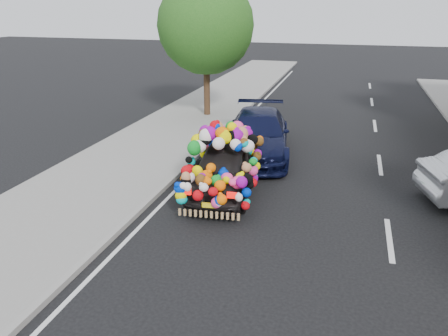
# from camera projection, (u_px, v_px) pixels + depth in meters

# --- Properties ---
(ground) EXTENTS (100.00, 100.00, 0.00)m
(ground) POSITION_uv_depth(u_px,v_px,m) (233.00, 219.00, 10.64)
(ground) COLOR black
(ground) RESTS_ON ground
(sidewalk) EXTENTS (4.00, 60.00, 0.12)m
(sidewalk) POSITION_uv_depth(u_px,v_px,m) (79.00, 196.00, 11.74)
(sidewalk) COLOR gray
(sidewalk) RESTS_ON ground
(kerb) EXTENTS (0.15, 60.00, 0.13)m
(kerb) POSITION_uv_depth(u_px,v_px,m) (145.00, 205.00, 11.23)
(kerb) COLOR gray
(kerb) RESTS_ON ground
(lane_markings) EXTENTS (6.00, 50.00, 0.01)m
(lane_markings) POSITION_uv_depth(u_px,v_px,m) (389.00, 239.00, 9.70)
(lane_markings) COLOR silver
(lane_markings) RESTS_ON ground
(tree_near_sidewalk) EXTENTS (4.20, 4.20, 6.13)m
(tree_near_sidewalk) POSITION_uv_depth(u_px,v_px,m) (206.00, 25.00, 18.74)
(tree_near_sidewalk) COLOR #332114
(tree_near_sidewalk) RESTS_ON ground
(plush_art_car) EXTENTS (2.32, 4.28, 1.98)m
(plush_art_car) POSITION_uv_depth(u_px,v_px,m) (225.00, 157.00, 11.88)
(plush_art_car) COLOR black
(plush_art_car) RESTS_ON ground
(navy_sedan) EXTENTS (2.91, 5.35, 1.47)m
(navy_sedan) POSITION_uv_depth(u_px,v_px,m) (258.00, 134.00, 14.89)
(navy_sedan) COLOR black
(navy_sedan) RESTS_ON ground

